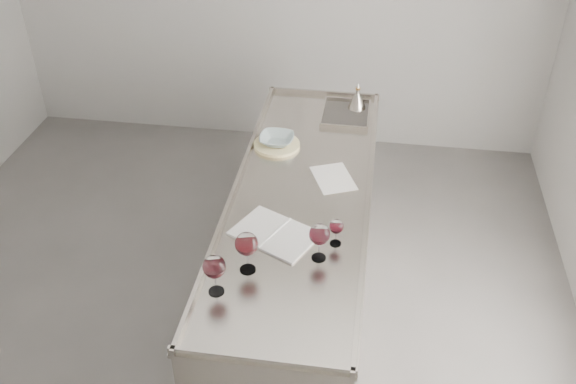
# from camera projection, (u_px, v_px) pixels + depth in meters

# --- Properties ---
(room_shell) EXTENTS (4.54, 5.04, 2.84)m
(room_shell) POSITION_uv_depth(u_px,v_px,m) (191.00, 141.00, 3.07)
(room_shell) COLOR #585553
(room_shell) RESTS_ON ground
(counter) EXTENTS (0.77, 2.42, 0.97)m
(counter) POSITION_uv_depth(u_px,v_px,m) (300.00, 257.00, 3.79)
(counter) COLOR #9E968E
(counter) RESTS_ON ground
(wine_glass_left) EXTENTS (0.10, 0.10, 0.20)m
(wine_glass_left) POSITION_uv_depth(u_px,v_px,m) (214.00, 268.00, 2.81)
(wine_glass_left) COLOR white
(wine_glass_left) RESTS_ON counter
(wine_glass_middle) EXTENTS (0.11, 0.11, 0.21)m
(wine_glass_middle) POSITION_uv_depth(u_px,v_px,m) (247.00, 245.00, 2.92)
(wine_glass_middle) COLOR white
(wine_glass_middle) RESTS_ON counter
(wine_glass_right) EXTENTS (0.10, 0.10, 0.20)m
(wine_glass_right) POSITION_uv_depth(u_px,v_px,m) (320.00, 235.00, 3.00)
(wine_glass_right) COLOR white
(wine_glass_right) RESTS_ON counter
(wine_glass_small) EXTENTS (0.07, 0.07, 0.14)m
(wine_glass_small) POSITION_uv_depth(u_px,v_px,m) (336.00, 227.00, 3.11)
(wine_glass_small) COLOR white
(wine_glass_small) RESTS_ON counter
(notebook) EXTENTS (0.49, 0.43, 0.02)m
(notebook) POSITION_uv_depth(u_px,v_px,m) (275.00, 234.00, 3.22)
(notebook) COLOR white
(notebook) RESTS_ON counter
(loose_paper_top) EXTENTS (0.30, 0.34, 0.00)m
(loose_paper_top) POSITION_uv_depth(u_px,v_px,m) (333.00, 178.00, 3.63)
(loose_paper_top) COLOR silver
(loose_paper_top) RESTS_ON counter
(trivet) EXTENTS (0.35, 0.35, 0.02)m
(trivet) POSITION_uv_depth(u_px,v_px,m) (277.00, 145.00, 3.92)
(trivet) COLOR beige
(trivet) RESTS_ON counter
(ceramic_bowl) EXTENTS (0.22, 0.22, 0.05)m
(ceramic_bowl) POSITION_uv_depth(u_px,v_px,m) (277.00, 140.00, 3.89)
(ceramic_bowl) COLOR #97ADAF
(ceramic_bowl) RESTS_ON trivet
(wine_funnel) EXTENTS (0.13, 0.13, 0.19)m
(wine_funnel) POSITION_uv_depth(u_px,v_px,m) (357.00, 100.00, 4.29)
(wine_funnel) COLOR #A69E94
(wine_funnel) RESTS_ON counter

